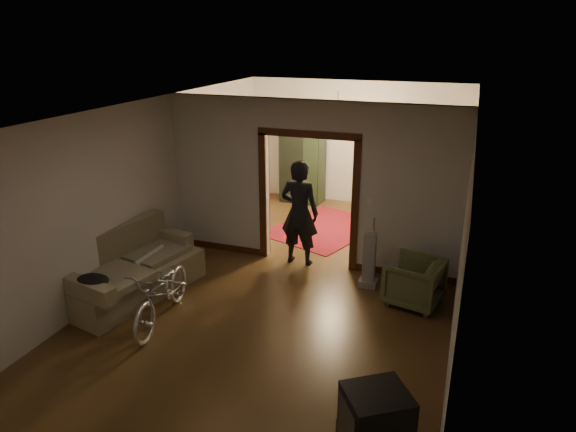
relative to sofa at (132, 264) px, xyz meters
The scene contains 23 objects.
floor 2.55m from the sofa, 31.05° to the left, with size 5.00×8.50×0.01m, color #3D2813.
ceiling 3.40m from the sofa, 31.05° to the left, with size 5.00×8.50×0.01m, color white.
wall_back 6.01m from the sofa, 68.83° to the left, with size 5.00×0.02×2.80m, color beige.
wall_left 1.61m from the sofa, 105.30° to the left, with size 0.02×8.50×2.80m, color beige.
wall_right 4.91m from the sofa, 15.54° to the left, with size 0.02×8.50×2.80m, color beige.
partition_wall 3.10m from the sofa, 43.57° to the left, with size 5.00×0.14×2.80m, color beige.
door_casing 3.02m from the sofa, 43.57° to the left, with size 1.74×0.20×2.32m, color #3D1D0E.
far_window 6.28m from the sofa, 62.65° to the left, with size 0.98×0.06×1.28m, color black.
chandelier 4.73m from the sofa, 60.49° to the left, with size 0.24×0.24×0.24m, color #FFE0A5.
light_switch 3.83m from the sofa, 31.61° to the left, with size 0.08×0.01×0.12m, color silver.
sofa is the anchor object (origin of this frame).
rolled_paper 0.32m from the sofa, 71.57° to the left, with size 0.09×0.09×0.72m, color beige.
jacket 0.93m from the sofa, 86.86° to the right, with size 0.46×0.35×0.13m, color black.
bicycle 0.99m from the sofa, 30.86° to the right, with size 0.58×1.67×0.88m, color silver.
armchair 4.22m from the sofa, 15.88° to the left, with size 0.75×0.77×0.70m, color brown.
crt_tv 4.65m from the sofa, 28.07° to the right, with size 0.54×0.48×0.46m, color black.
vacuum 3.63m from the sofa, 23.67° to the left, with size 0.28×0.22×0.91m, color gray.
person 2.82m from the sofa, 43.88° to the left, with size 0.67×0.44×1.84m, color black.
oriental_rug 4.18m from the sofa, 61.36° to the left, with size 1.71×2.24×0.02m, color maroon.
locker 5.33m from the sofa, 79.24° to the left, with size 0.97×0.54×1.94m, color #1F2D1B.
globe 5.50m from the sofa, 79.24° to the left, with size 0.30×0.30×0.30m, color #1E5972.
desk 6.01m from the sofa, 55.39° to the left, with size 0.96×0.54×0.71m, color #321F10.
desk_chair 5.41m from the sofa, 58.55° to the left, with size 0.37×0.37×0.84m, color #321F10.
Camera 1 is at (2.44, -7.11, 3.83)m, focal length 32.00 mm.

